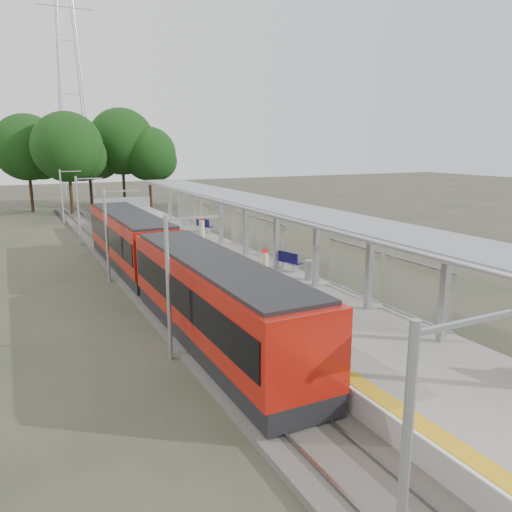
{
  "coord_description": "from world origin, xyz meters",
  "views": [
    {
      "loc": [
        -11.19,
        -9.84,
        7.76
      ],
      "look_at": [
        -0.26,
        12.02,
        2.3
      ],
      "focal_mm": 35.0,
      "sensor_mm": 36.0,
      "label": 1
    }
  ],
  "objects": [
    {
      "name": "canopy",
      "position": [
        1.61,
        16.19,
        4.2
      ],
      "size": [
        3.27,
        38.0,
        3.66
      ],
      "color": "#9EA0A5",
      "rests_on": "platform"
    },
    {
      "name": "litter_bin",
      "position": [
        2.31,
        11.02,
        1.51
      ],
      "size": [
        0.64,
        0.64,
        1.01
      ],
      "primitive_type": "cylinder",
      "rotation": [
        0.0,
        0.0,
        -0.38
      ],
      "color": "#9EA0A5",
      "rests_on": "platform"
    },
    {
      "name": "info_pillar_far",
      "position": [
        1.35,
        24.09,
        1.71
      ],
      "size": [
        0.37,
        0.37,
        1.63
      ],
      "rotation": [
        0.0,
        0.0,
        -0.36
      ],
      "color": "beige",
      "rests_on": "platform"
    },
    {
      "name": "pylon",
      "position": [
        -1.0,
        73.0,
        19.0
      ],
      "size": [
        8.0,
        4.0,
        38.0
      ],
      "primitive_type": null,
      "color": "#9EA0A5",
      "rests_on": "ground"
    },
    {
      "name": "bench_mid",
      "position": [
        2.4,
        13.27,
        1.53
      ],
      "size": [
        0.87,
        1.55,
        1.02
      ],
      "rotation": [
        0.0,
        0.0,
        0.29
      ],
      "color": "#131053",
      "rests_on": "platform"
    },
    {
      "name": "end_fence",
      "position": [
        0.0,
        44.95,
        1.6
      ],
      "size": [
        6.0,
        0.1,
        1.2
      ],
      "primitive_type": "cube",
      "color": "#9EA0A5",
      "rests_on": "platform"
    },
    {
      "name": "tree_cluster",
      "position": [
        -1.66,
        53.37,
        7.46
      ],
      "size": [
        21.0,
        13.97,
        12.28
      ],
      "color": "#382316",
      "rests_on": "ground"
    },
    {
      "name": "tactile_strip",
      "position": [
        -2.55,
        20.0,
        1.01
      ],
      "size": [
        0.6,
        50.0,
        0.02
      ],
      "primitive_type": "cube",
      "color": "gold",
      "rests_on": "platform"
    },
    {
      "name": "trackbed",
      "position": [
        -4.5,
        20.0,
        0.12
      ],
      "size": [
        3.0,
        70.0,
        0.24
      ],
      "primitive_type": "cube",
      "color": "#59544C",
      "rests_on": "ground"
    },
    {
      "name": "platform",
      "position": [
        0.0,
        20.0,
        0.5
      ],
      "size": [
        6.0,
        50.0,
        1.0
      ],
      "primitive_type": "cube",
      "color": "gray",
      "rests_on": "ground"
    },
    {
      "name": "bench_far",
      "position": [
        2.61,
        26.97,
        1.56
      ],
      "size": [
        0.97,
        1.62,
        1.06
      ],
      "rotation": [
        0.0,
        0.0,
        0.34
      ],
      "color": "#131053",
      "rests_on": "platform"
    },
    {
      "name": "train",
      "position": [
        -4.5,
        14.13,
        2.05
      ],
      "size": [
        2.74,
        27.6,
        3.62
      ],
      "color": "black",
      "rests_on": "ground"
    },
    {
      "name": "catenary_masts",
      "position": [
        -6.22,
        19.0,
        2.91
      ],
      "size": [
        2.08,
        48.16,
        5.4
      ],
      "color": "#9EA0A5",
      "rests_on": "ground"
    },
    {
      "name": "info_pillar_near",
      "position": [
        0.33,
        12.18,
        1.69
      ],
      "size": [
        0.36,
        0.36,
        1.58
      ],
      "rotation": [
        0.0,
        0.0,
        -0.1
      ],
      "color": "beige",
      "rests_on": "platform"
    },
    {
      "name": "ground",
      "position": [
        0.0,
        0.0,
        0.0
      ],
      "size": [
        200.0,
        200.0,
        0.0
      ],
      "primitive_type": "plane",
      "color": "#474438",
      "rests_on": "ground"
    }
  ]
}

